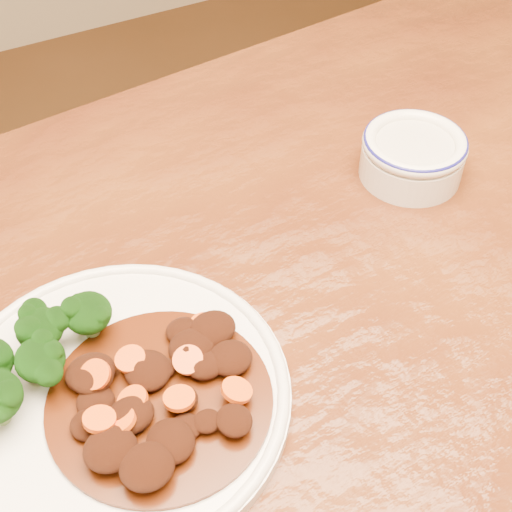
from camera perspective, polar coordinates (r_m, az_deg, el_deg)
name	(u,v)px	position (r m, az deg, el deg)	size (l,w,h in m)	color
dining_table	(328,386)	(0.70, 5.79, -10.31)	(1.58, 1.05, 0.75)	#5D2E10
dinner_plate	(117,395)	(0.60, -11.08, -10.87)	(0.28, 0.28, 0.02)	silver
broccoli_florets	(27,355)	(0.60, -17.83, -7.54)	(0.13, 0.09, 0.05)	#6E924B
mince_stew	(158,392)	(0.57, -7.87, -10.75)	(0.18, 0.18, 0.03)	#431607
dip_bowl	(413,154)	(0.79, 12.44, 7.96)	(0.11, 0.11, 0.05)	silver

